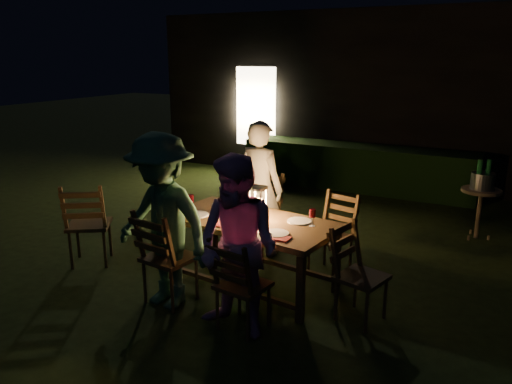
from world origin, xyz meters
The scene contains 29 objects.
garden_envelope centered at (-0.01, 6.15, 1.58)m, with size 40.00×40.00×3.20m.
dining_table centered at (-0.29, -0.67, 0.67)m, with size 1.89×1.11×0.74m.
chair_near_left centered at (-0.83, -1.37, 0.31)m, with size 0.51×0.54×1.02m.
chair_near_right centered at (0.06, -1.49, 0.28)m, with size 0.47×0.50×0.93m.
chair_far_left centered at (-0.64, 0.16, 0.31)m, with size 0.50×0.53×1.04m.
chair_far_right centered at (0.35, 0.03, 0.28)m, with size 0.51×0.53×0.94m.
chair_end centered at (0.93, -0.82, 0.28)m, with size 0.54×0.51×0.93m.
chair_spare centered at (-2.24, -1.04, 0.32)m, with size 0.67×0.67×1.04m.
person_house_side centered at (-0.63, 0.20, 0.83)m, with size 0.60×0.40×1.66m, color beige.
person_opp_right centered at (0.05, -1.54, 0.81)m, with size 0.78×0.61×1.61m, color #BF83BA.
person_opp_left centered at (-0.84, -1.42, 0.86)m, with size 1.11×0.64×1.72m, color #2F5F42.
lantern centered at (-0.23, -0.62, 0.90)m, with size 0.16×0.16×0.35m.
plate_far_left centered at (-0.81, -0.38, 0.75)m, with size 0.25×0.25×0.01m, color white.
plate_near_left centered at (-0.86, -0.81, 0.75)m, with size 0.25×0.25×0.01m, color white.
plate_far_right centered at (0.18, -0.50, 0.75)m, with size 0.25×0.25×0.01m, color white.
plate_near_right centered at (0.13, -0.94, 0.75)m, with size 0.25×0.25×0.01m, color white.
wineglass_a centered at (-0.55, -0.35, 0.83)m, with size 0.06×0.06×0.18m, color #59070F, non-canonical shape.
wineglass_b centered at (-1.02, -0.69, 0.83)m, with size 0.06×0.06×0.18m, color #59070F, non-canonical shape.
wineglass_c centered at (-0.03, -0.98, 0.83)m, with size 0.06×0.06×0.18m, color #59070F, non-canonical shape.
wineglass_d centered at (0.35, -0.57, 0.83)m, with size 0.06×0.06×0.18m, color #59070F, non-canonical shape.
wineglass_e centered at (-0.43, -0.95, 0.83)m, with size 0.06×0.06×0.18m, color silver, non-canonical shape.
bottle_table centered at (-0.54, -0.63, 0.88)m, with size 0.07×0.07×0.28m, color #0F471E.
napkin_left centered at (-0.48, -0.96, 0.75)m, with size 0.18×0.14×0.01m, color red.
napkin_right centered at (0.22, -1.03, 0.75)m, with size 0.18×0.14×0.01m, color red.
phone centered at (-0.94, -0.88, 0.75)m, with size 0.14×0.07×0.01m, color black.
side_table centered at (1.72, 2.00, 0.60)m, with size 0.51×0.51×0.68m.
ice_bucket centered at (1.72, 2.00, 0.79)m, with size 0.30×0.30×0.22m, color #A5A8AD.
bottle_bucket_a centered at (1.67, 1.96, 0.84)m, with size 0.07×0.07×0.32m, color #0F471E.
bottle_bucket_b centered at (1.77, 2.04, 0.84)m, with size 0.07×0.07×0.32m, color #0F471E.
Camera 1 is at (2.05, -4.98, 2.40)m, focal length 35.00 mm.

